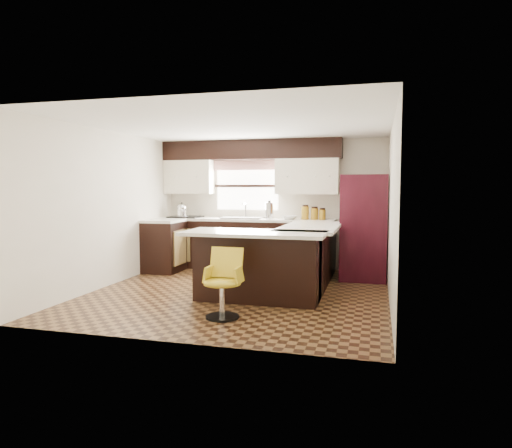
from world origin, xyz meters
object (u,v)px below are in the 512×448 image
(refrigerator, at_px, (364,227))
(bar_chair, at_px, (222,284))
(peninsula_long, at_px, (307,258))
(peninsula_return, at_px, (258,267))

(refrigerator, relative_size, bar_chair, 2.12)
(peninsula_long, bearing_deg, bar_chair, -110.53)
(peninsula_long, distance_m, peninsula_return, 1.11)
(peninsula_long, distance_m, refrigerator, 1.23)
(peninsula_long, height_order, peninsula_return, same)
(refrigerator, xyz_separation_m, bar_chair, (-1.52, -2.73, -0.46))
(peninsula_return, distance_m, refrigerator, 2.28)
(refrigerator, bearing_deg, peninsula_long, -134.31)
(peninsula_long, xyz_separation_m, refrigerator, (0.81, 0.83, 0.41))
(peninsula_return, bearing_deg, peninsula_long, 61.70)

